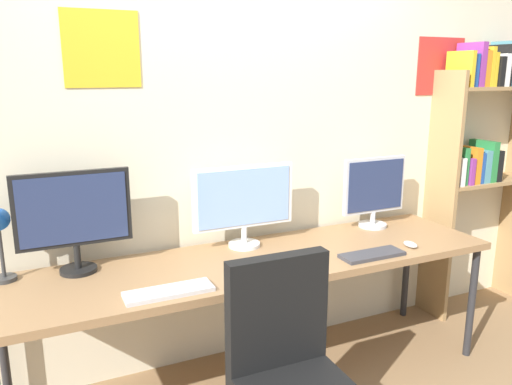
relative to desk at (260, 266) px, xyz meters
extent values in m
cube|color=beige|center=(0.00, 0.42, 0.61)|extent=(5.06, 0.10, 2.60)
cube|color=gold|center=(-0.69, 0.37, 1.12)|extent=(0.37, 0.01, 0.37)
cube|color=red|center=(1.52, 0.37, 1.05)|extent=(0.40, 0.01, 0.38)
cube|color=#936D47|center=(0.00, 0.00, 0.03)|extent=(2.66, 0.68, 0.04)
cylinder|color=#262628|center=(1.28, -0.29, -0.34)|extent=(0.04, 0.04, 0.70)
cylinder|color=#262628|center=(-1.28, 0.29, -0.34)|extent=(0.04, 0.04, 0.70)
cylinder|color=#262628|center=(1.28, 0.29, -0.34)|extent=(0.04, 0.04, 0.70)
cube|color=#9E7A4C|center=(1.48, 0.23, 0.17)|extent=(0.03, 0.28, 1.72)
cube|color=#9E7A4C|center=(1.88, 0.23, 0.25)|extent=(0.76, 0.28, 0.02)
cube|color=#9E7A4C|center=(1.88, 0.23, 0.91)|extent=(0.76, 0.28, 0.02)
cube|color=white|center=(1.55, 0.22, 0.36)|extent=(0.04, 0.22, 0.19)
cube|color=#287F3D|center=(1.60, 0.24, 0.39)|extent=(0.04, 0.22, 0.25)
cube|color=#8C338C|center=(1.64, 0.23, 0.36)|extent=(0.04, 0.22, 0.18)
cube|color=orange|center=(1.70, 0.23, 0.39)|extent=(0.05, 0.22, 0.25)
cube|color=#1E4799|center=(1.75, 0.23, 0.37)|extent=(0.03, 0.22, 0.21)
cube|color=teal|center=(1.79, 0.23, 0.38)|extent=(0.06, 0.22, 0.22)
cube|color=#287F3D|center=(1.85, 0.23, 0.41)|extent=(0.05, 0.22, 0.28)
cube|color=black|center=(1.90, 0.23, 0.37)|extent=(0.05, 0.22, 0.22)
cube|color=gold|center=(1.55, 0.22, 1.03)|extent=(0.03, 0.22, 0.23)
cube|color=#1E4799|center=(1.60, 0.24, 1.02)|extent=(0.05, 0.22, 0.21)
cube|color=#8C338C|center=(1.65, 0.24, 1.06)|extent=(0.04, 0.22, 0.28)
cube|color=orange|center=(1.70, 0.24, 1.03)|extent=(0.04, 0.22, 0.23)
cube|color=gold|center=(1.74, 0.24, 1.05)|extent=(0.03, 0.22, 0.26)
cube|color=gold|center=(1.78, 0.24, 1.03)|extent=(0.02, 0.22, 0.22)
cube|color=black|center=(1.82, 0.22, 1.02)|extent=(0.04, 0.22, 0.20)
cube|color=white|center=(1.87, 0.23, 1.03)|extent=(0.05, 0.22, 0.21)
cube|color=black|center=(1.91, 0.24, 1.06)|extent=(0.03, 0.22, 0.28)
cube|color=teal|center=(1.96, 0.23, 1.07)|extent=(0.06, 0.22, 0.30)
cube|color=red|center=(2.02, 0.24, 1.01)|extent=(0.04, 0.22, 0.19)
cube|color=black|center=(-0.20, -0.60, 0.06)|extent=(0.44, 0.08, 0.48)
cylinder|color=black|center=(-0.90, 0.21, 0.06)|extent=(0.18, 0.18, 0.02)
cylinder|color=black|center=(-0.90, 0.21, 0.12)|extent=(0.03, 0.03, 0.12)
cube|color=black|center=(-0.90, 0.21, 0.37)|extent=(0.55, 0.03, 0.37)
cube|color=navy|center=(-0.90, 0.20, 0.37)|extent=(0.50, 0.01, 0.33)
cylinder|color=silver|center=(0.00, 0.21, 0.06)|extent=(0.18, 0.18, 0.02)
cylinder|color=silver|center=(0.00, 0.21, 0.11)|extent=(0.03, 0.03, 0.09)
cube|color=silver|center=(0.00, 0.21, 0.34)|extent=(0.60, 0.03, 0.35)
cube|color=#8CB2F2|center=(0.00, 0.20, 0.34)|extent=(0.55, 0.01, 0.32)
cylinder|color=silver|center=(0.90, 0.21, 0.06)|extent=(0.18, 0.18, 0.02)
cylinder|color=silver|center=(0.90, 0.21, 0.10)|extent=(0.03, 0.03, 0.08)
cube|color=silver|center=(0.90, 0.21, 0.32)|extent=(0.45, 0.03, 0.35)
cube|color=navy|center=(0.90, 0.20, 0.32)|extent=(0.41, 0.01, 0.32)
cylinder|color=#333333|center=(-1.23, 0.24, 0.06)|extent=(0.11, 0.11, 0.02)
cylinder|color=#333333|center=(-1.23, 0.24, 0.22)|extent=(0.02, 0.02, 0.30)
cube|color=silver|center=(-0.56, -0.23, 0.06)|extent=(0.40, 0.13, 0.02)
cube|color=#38383D|center=(0.56, -0.23, 0.06)|extent=(0.36, 0.13, 0.02)
ellipsoid|color=silver|center=(0.85, -0.20, 0.06)|extent=(0.06, 0.10, 0.03)
camera|label=1|loc=(-1.08, -2.29, 1.01)|focal=35.34mm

